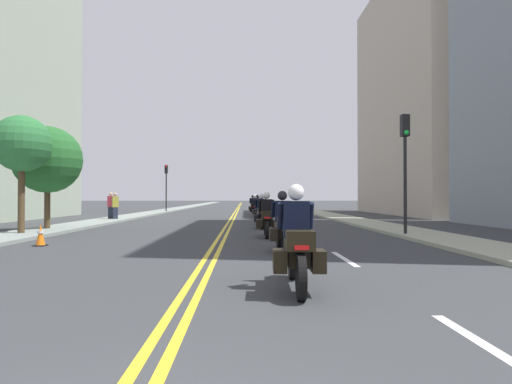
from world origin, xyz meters
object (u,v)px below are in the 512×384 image
Objects in this scene: motorcycle_4 at (261,211)px; motorcycle_7 at (253,206)px; motorcycle_1 at (283,227)px; motorcycle_0 at (297,247)px; pedestrian_1 at (111,206)px; pedestrian_0 at (115,206)px; motorcycle_3 at (261,214)px; traffic_cone_0 at (41,235)px; street_tree_0 at (22,145)px; street_tree_1 at (48,160)px; traffic_light_near at (405,152)px; motorcycle_5 at (258,209)px; motorcycle_6 at (255,207)px; motorcycle_2 at (267,219)px; traffic_light_far at (166,179)px.

motorcycle_4 is 0.95× the size of motorcycle_7.
motorcycle_1 is at bearing -89.49° from motorcycle_7.
pedestrian_1 is (-9.12, 20.04, 0.23)m from motorcycle_0.
pedestrian_0 is at bearing 115.97° from motorcycle_0.
traffic_cone_0 is at bearing -136.53° from motorcycle_3.
motorcycle_0 is at bearing -58.89° from pedestrian_1.
street_tree_0 is (-9.35, 4.77, 2.78)m from motorcycle_1.
street_tree_1 is at bearing 130.17° from motorcycle_0.
motorcycle_0 is 17.12m from motorcycle_4.
motorcycle_7 reaches higher than traffic_cone_0.
pedestrian_1 is at bearing 140.88° from motorcycle_3.
motorcycle_0 is 10.43m from traffic_light_near.
traffic_cone_0 is (-6.97, -15.38, -0.32)m from motorcycle_5.
motorcycle_6 is 17.95m from traffic_light_near.
motorcycle_3 is (-0.01, 4.37, -0.00)m from motorcycle_2.
pedestrian_0 is at bearing 119.73° from motorcycle_1.
street_tree_0 is 1.00× the size of street_tree_1.
motorcycle_0 is at bearing -96.37° from pedestrian_0.
traffic_light_near reaches higher than motorcycle_2.
motorcycle_3 is 8.45m from motorcycle_5.
traffic_cone_0 is at bearing -67.00° from street_tree_1.
motorcycle_0 is 30.20m from motorcycle_7.
motorcycle_5 is at bearing -85.69° from motorcycle_6.
street_tree_0 is at bearing -160.11° from motorcycle_3.
pedestrian_0 reaches higher than motorcycle_4.
motorcycle_3 is at bearing 21.74° from street_tree_0.
motorcycle_5 is (0.12, 8.45, -0.01)m from motorcycle_3.
motorcycle_3 is at bearing -93.32° from motorcycle_5.
street_tree_0 is (-0.02, -10.57, 2.51)m from pedestrian_1.
traffic_light_far is at bearing 93.48° from pedestrian_1.
motorcycle_6 is (-0.13, 8.70, 0.01)m from motorcycle_4.
motorcycle_7 is at bearing 91.23° from motorcycle_2.
pedestrian_1 is (-0.36, 0.30, 0.01)m from pedestrian_0.
traffic_light_near is 2.59× the size of pedestrian_0.
street_tree_1 is (-0.12, -8.28, 2.15)m from pedestrian_1.
pedestrian_0 reaches higher than traffic_cone_0.
traffic_light_far is (-8.31, 25.63, 2.50)m from motorcycle_2.
motorcycle_2 is 3.30× the size of traffic_cone_0.
motorcycle_4 is 10.00m from traffic_light_near.
motorcycle_0 is at bearing -88.87° from motorcycle_2.
motorcycle_2 is 17.08m from motorcycle_6.
motorcycle_1 is at bearing -73.96° from traffic_light_far.
motorcycle_7 is 1.30× the size of pedestrian_1.
motorcycle_1 is at bearing -52.05° from pedestrian_1.
street_tree_1 is at bearing -148.39° from motorcycle_4.
motorcycle_1 is 1.06× the size of motorcycle_6.
traffic_light_near is 1.00× the size of street_tree_1.
street_tree_1 reaches higher than motorcycle_1.
street_tree_0 is (-9.12, -3.64, 2.76)m from motorcycle_3.
traffic_light_near is (4.87, 4.07, 2.45)m from motorcycle_1.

